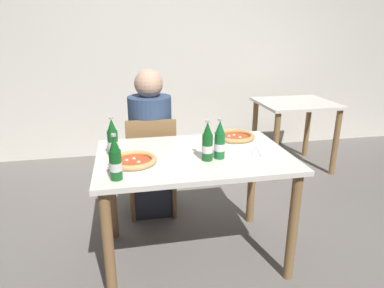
# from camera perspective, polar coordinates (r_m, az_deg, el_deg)

# --- Properties ---
(ground_plane) EXTENTS (8.00, 8.00, 0.00)m
(ground_plane) POSITION_cam_1_polar(r_m,az_deg,el_deg) (2.48, 0.24, -18.15)
(ground_plane) COLOR slate
(back_wall_tiled) EXTENTS (7.00, 0.10, 2.60)m
(back_wall_tiled) POSITION_cam_1_polar(r_m,az_deg,el_deg) (4.16, -6.12, 16.09)
(back_wall_tiled) COLOR silver
(back_wall_tiled) RESTS_ON ground_plane
(dining_table_main) EXTENTS (1.20, 0.80, 0.75)m
(dining_table_main) POSITION_cam_1_polar(r_m,az_deg,el_deg) (2.16, 0.26, -4.55)
(dining_table_main) COLOR silver
(dining_table_main) RESTS_ON ground_plane
(chair_behind_table) EXTENTS (0.42, 0.42, 0.85)m
(chair_behind_table) POSITION_cam_1_polar(r_m,az_deg,el_deg) (2.75, -6.80, -2.88)
(chair_behind_table) COLOR olive
(chair_behind_table) RESTS_ON ground_plane
(diner_seated) EXTENTS (0.34, 0.34, 1.21)m
(diner_seated) POSITION_cam_1_polar(r_m,az_deg,el_deg) (2.76, -6.90, -0.53)
(diner_seated) COLOR #2D3342
(diner_seated) RESTS_ON ground_plane
(dining_table_background) EXTENTS (0.80, 0.70, 0.75)m
(dining_table_background) POSITION_cam_1_polar(r_m,az_deg,el_deg) (3.87, 17.00, 4.54)
(dining_table_background) COLOR silver
(dining_table_background) RESTS_ON ground_plane
(pizza_margherita_near) EXTENTS (0.30, 0.30, 0.04)m
(pizza_margherita_near) POSITION_cam_1_polar(r_m,az_deg,el_deg) (2.40, 7.28, 1.18)
(pizza_margherita_near) COLOR white
(pizza_margherita_near) RESTS_ON dining_table_main
(pizza_marinara_far) EXTENTS (0.30, 0.30, 0.04)m
(pizza_marinara_far) POSITION_cam_1_polar(r_m,az_deg,el_deg) (1.97, -9.92, -2.93)
(pizza_marinara_far) COLOR white
(pizza_marinara_far) RESTS_ON dining_table_main
(beer_bottle_left) EXTENTS (0.07, 0.07, 0.25)m
(beer_bottle_left) POSITION_cam_1_polar(r_m,az_deg,el_deg) (2.11, -13.26, 0.72)
(beer_bottle_left) COLOR #14591E
(beer_bottle_left) RESTS_ON dining_table_main
(beer_bottle_center) EXTENTS (0.07, 0.07, 0.25)m
(beer_bottle_center) POSITION_cam_1_polar(r_m,az_deg,el_deg) (1.99, 2.63, 0.08)
(beer_bottle_center) COLOR #14591E
(beer_bottle_center) RESTS_ON dining_table_main
(beer_bottle_right) EXTENTS (0.07, 0.07, 0.25)m
(beer_bottle_right) POSITION_cam_1_polar(r_m,az_deg,el_deg) (1.78, -12.83, -2.75)
(beer_bottle_right) COLOR #14591E
(beer_bottle_right) RESTS_ON dining_table_main
(beer_bottle_extra) EXTENTS (0.07, 0.07, 0.25)m
(beer_bottle_extra) POSITION_cam_1_polar(r_m,az_deg,el_deg) (2.02, 4.70, 0.38)
(beer_bottle_extra) COLOR #196B2D
(beer_bottle_extra) RESTS_ON dining_table_main
(napkin_with_cutlery) EXTENTS (0.23, 0.23, 0.01)m
(napkin_with_cutlery) POSITION_cam_1_polar(r_m,az_deg,el_deg) (2.17, 10.82, -1.41)
(napkin_with_cutlery) COLOR white
(napkin_with_cutlery) RESTS_ON dining_table_main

